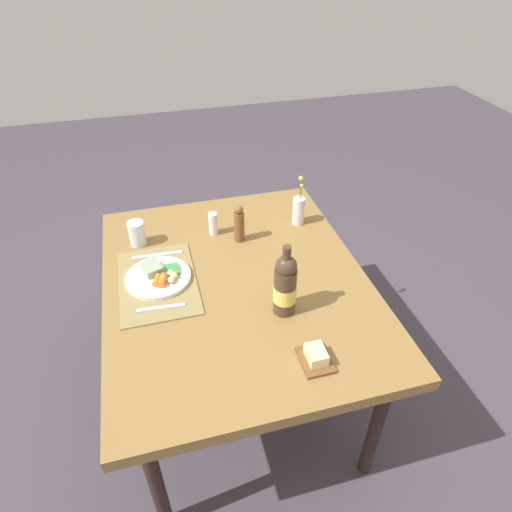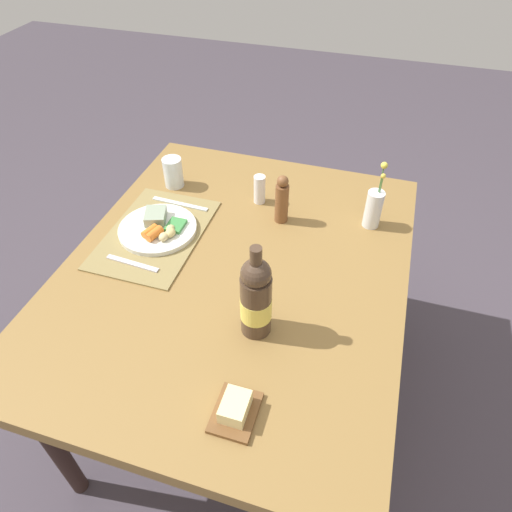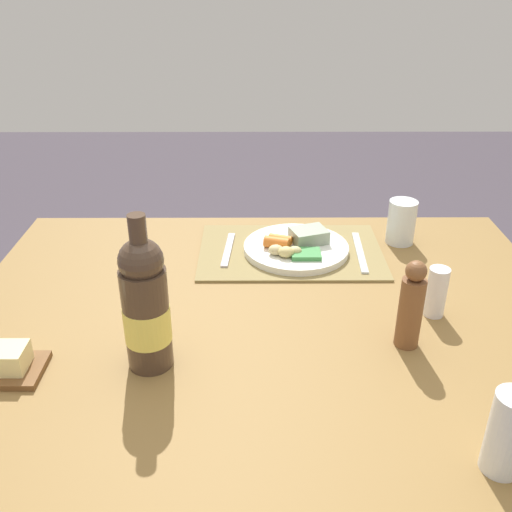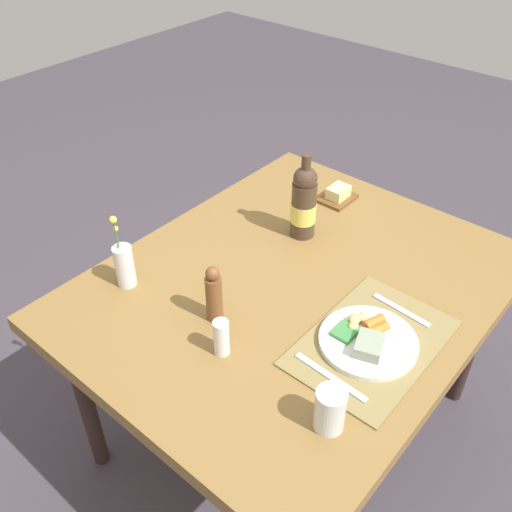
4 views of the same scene
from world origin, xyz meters
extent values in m
plane|color=#433B45|center=(0.00, 0.00, 0.00)|extent=(8.00, 8.00, 0.00)
cube|color=olive|center=(0.00, 0.00, 0.68)|extent=(1.28, 1.04, 0.05)
cylinder|color=#31211D|center=(-0.54, -0.42, 0.33)|extent=(0.05, 0.05, 0.66)
cylinder|color=#31211D|center=(0.54, -0.42, 0.33)|extent=(0.05, 0.05, 0.66)
cylinder|color=#31211D|center=(-0.54, 0.42, 0.33)|extent=(0.05, 0.05, 0.66)
cube|color=olive|center=(-0.07, -0.31, 0.71)|extent=(0.45, 0.30, 0.01)
cylinder|color=white|center=(-0.08, -0.30, 0.72)|extent=(0.26, 0.26, 0.02)
cube|color=gray|center=(-0.11, -0.32, 0.75)|extent=(0.10, 0.09, 0.03)
cylinder|color=orange|center=(-0.04, -0.31, 0.74)|extent=(0.06, 0.04, 0.02)
cylinder|color=orange|center=(-0.03, -0.29, 0.75)|extent=(0.07, 0.05, 0.03)
ellipsoid|color=#C7BB79|center=(-0.07, -0.25, 0.74)|extent=(0.03, 0.03, 0.02)
ellipsoid|color=tan|center=(-0.05, -0.24, 0.74)|extent=(0.04, 0.03, 0.03)
ellipsoid|color=#CAB77D|center=(-0.03, -0.25, 0.74)|extent=(0.04, 0.03, 0.02)
cube|color=#3D8943|center=(-0.10, -0.24, 0.74)|extent=(0.07, 0.06, 0.01)
cube|color=silver|center=(-0.24, -0.29, 0.72)|extent=(0.03, 0.22, 0.00)
cube|color=silver|center=(0.09, -0.31, 0.72)|extent=(0.03, 0.18, 0.00)
cylinder|color=white|center=(-0.34, -0.02, 0.76)|extent=(0.04, 0.04, 0.11)
cylinder|color=silver|center=(-0.35, -0.36, 0.77)|extent=(0.07, 0.07, 0.11)
cylinder|color=silver|center=(-0.35, -0.36, 0.74)|extent=(0.07, 0.07, 0.06)
cylinder|color=silver|center=(-0.33, 0.38, 0.78)|extent=(0.06, 0.06, 0.13)
cylinder|color=#3F7233|center=(-0.33, 0.39, 0.81)|extent=(0.00, 0.00, 0.20)
sphere|color=gold|center=(-0.33, 0.39, 0.91)|extent=(0.02, 0.02, 0.02)
cylinder|color=#3F7233|center=(-0.34, 0.38, 0.82)|extent=(0.00, 0.00, 0.23)
sphere|color=yellow|center=(-0.34, 0.38, 0.94)|extent=(0.02, 0.02, 0.02)
cube|color=brown|center=(0.47, 0.16, 0.71)|extent=(0.13, 0.10, 0.01)
cube|color=#EEDD93|center=(0.47, 0.16, 0.74)|extent=(0.08, 0.06, 0.04)
cylinder|color=brown|center=(-0.26, 0.08, 0.78)|extent=(0.05, 0.05, 0.14)
sphere|color=brown|center=(-0.26, 0.08, 0.87)|extent=(0.04, 0.04, 0.04)
cylinder|color=#463426|center=(0.21, 0.13, 0.81)|extent=(0.08, 0.08, 0.19)
sphere|color=#463426|center=(0.21, 0.13, 0.92)|extent=(0.08, 0.08, 0.08)
cylinder|color=#463426|center=(0.21, 0.13, 0.96)|extent=(0.03, 0.03, 0.08)
cylinder|color=#EFD95C|center=(0.21, 0.13, 0.80)|extent=(0.08, 0.08, 0.07)
camera|label=1|loc=(1.32, -0.27, 1.88)|focal=30.99mm
camera|label=2|loc=(0.96, 0.36, 1.70)|focal=32.12mm
camera|label=3|loc=(0.03, 0.97, 1.37)|focal=40.12mm
camera|label=4|loc=(-1.06, -0.75, 1.82)|focal=39.94mm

